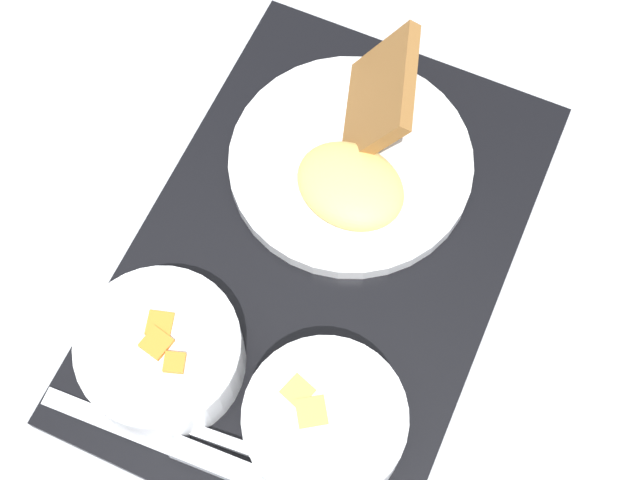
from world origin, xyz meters
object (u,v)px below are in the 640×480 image
plate_main (356,160)px  knife (198,456)px  bowl_salad (162,352)px  spoon (174,423)px  bowl_soup (325,423)px

plate_main → knife: 0.28m
bowl_salad → spoon: (-0.04, -0.02, -0.02)m
knife → bowl_soup: bearing=-147.9°
bowl_soup → spoon: (-0.03, 0.11, -0.03)m
bowl_soup → spoon: bowl_soup is taller
bowl_soup → spoon: bearing=104.6°
bowl_soup → knife: 0.10m
bowl_soup → knife: bearing=118.7°
bowl_salad → knife: 0.08m
plate_main → spoon: plate_main is taller
bowl_salad → plate_main: plate_main is taller
knife → spoon: size_ratio=1.26×
knife → plate_main: bearing=-95.3°
plate_main → bowl_soup: bearing=-169.1°
plate_main → knife: (-0.27, 0.04, -0.01)m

